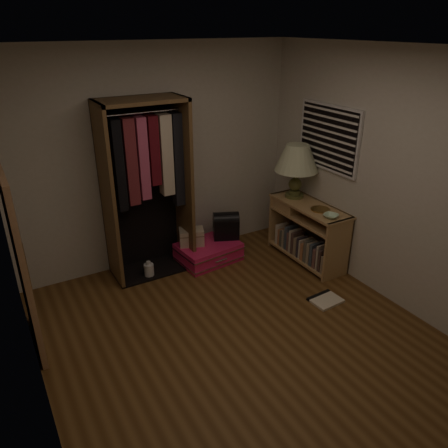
{
  "coord_description": "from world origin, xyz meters",
  "views": [
    {
      "loc": [
        -1.83,
        -2.72,
        2.76
      ],
      "look_at": [
        0.3,
        0.95,
        0.8
      ],
      "focal_mm": 35.0,
      "sensor_mm": 36.0,
      "label": 1
    }
  ],
  "objects_px": {
    "open_wardrobe": "(147,175)",
    "table_lamp": "(297,159)",
    "console_bookshelf": "(305,230)",
    "train_case": "(192,237)",
    "white_jug": "(149,270)",
    "black_bag": "(226,225)",
    "floor_mirror": "(22,265)",
    "pink_suitcase": "(208,252)"
  },
  "relations": [
    {
      "from": "floor_mirror",
      "to": "black_bag",
      "type": "height_order",
      "value": "floor_mirror"
    },
    {
      "from": "open_wardrobe",
      "to": "white_jug",
      "type": "bearing_deg",
      "value": -127.18
    },
    {
      "from": "pink_suitcase",
      "to": "black_bag",
      "type": "bearing_deg",
      "value": 2.27
    },
    {
      "from": "open_wardrobe",
      "to": "pink_suitcase",
      "type": "distance_m",
      "value": 1.29
    },
    {
      "from": "console_bookshelf",
      "to": "white_jug",
      "type": "distance_m",
      "value": 1.99
    },
    {
      "from": "open_wardrobe",
      "to": "pink_suitcase",
      "type": "xyz_separation_m",
      "value": [
        0.67,
        -0.17,
        -1.09
      ]
    },
    {
      "from": "floor_mirror",
      "to": "white_jug",
      "type": "xyz_separation_m",
      "value": [
        1.35,
        0.6,
        -0.76
      ]
    },
    {
      "from": "open_wardrobe",
      "to": "table_lamp",
      "type": "height_order",
      "value": "open_wardrobe"
    },
    {
      "from": "pink_suitcase",
      "to": "train_case",
      "type": "relative_size",
      "value": 2.26
    },
    {
      "from": "console_bookshelf",
      "to": "train_case",
      "type": "relative_size",
      "value": 3.11
    },
    {
      "from": "floor_mirror",
      "to": "pink_suitcase",
      "type": "distance_m",
      "value": 2.35
    },
    {
      "from": "table_lamp",
      "to": "white_jug",
      "type": "xyz_separation_m",
      "value": [
        -1.89,
        0.29,
        -1.16
      ]
    },
    {
      "from": "black_bag",
      "to": "white_jug",
      "type": "distance_m",
      "value": 1.13
    },
    {
      "from": "open_wardrobe",
      "to": "train_case",
      "type": "bearing_deg",
      "value": -9.0
    },
    {
      "from": "white_jug",
      "to": "table_lamp",
      "type": "bearing_deg",
      "value": -8.74
    },
    {
      "from": "open_wardrobe",
      "to": "black_bag",
      "type": "relative_size",
      "value": 5.4
    },
    {
      "from": "table_lamp",
      "to": "open_wardrobe",
      "type": "bearing_deg",
      "value": 165.35
    },
    {
      "from": "table_lamp",
      "to": "white_jug",
      "type": "distance_m",
      "value": 2.24
    },
    {
      "from": "console_bookshelf",
      "to": "train_case",
      "type": "xyz_separation_m",
      "value": [
        -1.27,
        0.65,
        -0.06
      ]
    },
    {
      "from": "open_wardrobe",
      "to": "train_case",
      "type": "distance_m",
      "value": 1.0
    },
    {
      "from": "black_bag",
      "to": "white_jug",
      "type": "xyz_separation_m",
      "value": [
        -1.08,
        -0.04,
        -0.33
      ]
    },
    {
      "from": "pink_suitcase",
      "to": "train_case",
      "type": "distance_m",
      "value": 0.3
    },
    {
      "from": "floor_mirror",
      "to": "table_lamp",
      "type": "relative_size",
      "value": 2.51
    },
    {
      "from": "console_bookshelf",
      "to": "pink_suitcase",
      "type": "bearing_deg",
      "value": 152.98
    },
    {
      "from": "white_jug",
      "to": "floor_mirror",
      "type": "bearing_deg",
      "value": -156.0
    },
    {
      "from": "train_case",
      "to": "table_lamp",
      "type": "relative_size",
      "value": 0.53
    },
    {
      "from": "floor_mirror",
      "to": "train_case",
      "type": "distance_m",
      "value": 2.15
    },
    {
      "from": "console_bookshelf",
      "to": "white_jug",
      "type": "relative_size",
      "value": 5.48
    },
    {
      "from": "console_bookshelf",
      "to": "train_case",
      "type": "height_order",
      "value": "console_bookshelf"
    },
    {
      "from": "console_bookshelf",
      "to": "open_wardrobe",
      "type": "xyz_separation_m",
      "value": [
        -1.76,
        0.73,
        0.81
      ]
    },
    {
      "from": "console_bookshelf",
      "to": "white_jug",
      "type": "height_order",
      "value": "console_bookshelf"
    },
    {
      "from": "open_wardrobe",
      "to": "white_jug",
      "type": "height_order",
      "value": "open_wardrobe"
    },
    {
      "from": "table_lamp",
      "to": "console_bookshelf",
      "type": "bearing_deg",
      "value": -90.89
    },
    {
      "from": "black_bag",
      "to": "open_wardrobe",
      "type": "bearing_deg",
      "value": -164.09
    },
    {
      "from": "floor_mirror",
      "to": "train_case",
      "type": "relative_size",
      "value": 4.72
    },
    {
      "from": "open_wardrobe",
      "to": "pink_suitcase",
      "type": "bearing_deg",
      "value": -14.2
    },
    {
      "from": "open_wardrobe",
      "to": "white_jug",
      "type": "distance_m",
      "value": 1.14
    },
    {
      "from": "black_bag",
      "to": "table_lamp",
      "type": "xyz_separation_m",
      "value": [
        0.81,
        -0.33,
        0.83
      ]
    },
    {
      "from": "open_wardrobe",
      "to": "black_bag",
      "type": "xyz_separation_m",
      "value": [
        0.95,
        -0.13,
        -0.79
      ]
    },
    {
      "from": "open_wardrobe",
      "to": "black_bag",
      "type": "bearing_deg",
      "value": -7.8
    },
    {
      "from": "pink_suitcase",
      "to": "white_jug",
      "type": "bearing_deg",
      "value": 174.23
    },
    {
      "from": "floor_mirror",
      "to": "train_case",
      "type": "xyz_separation_m",
      "value": [
        1.97,
        0.69,
        -0.51
      ]
    }
  ]
}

